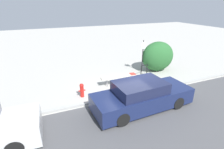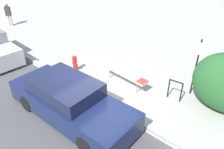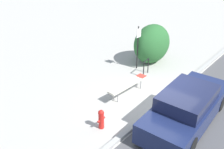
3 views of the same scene
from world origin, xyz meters
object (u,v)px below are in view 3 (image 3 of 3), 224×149
object	(u,v)px
bike_rack	(146,66)
sign_post	(138,44)
fire_hydrant	(101,119)
bench	(128,84)
parked_car_near	(187,107)

from	to	relation	value
bike_rack	sign_post	bearing A→B (deg)	67.92
fire_hydrant	bike_rack	bearing A→B (deg)	13.70
bike_rack	bench	bearing A→B (deg)	-167.81
bike_rack	fire_hydrant	size ratio (longest dim) A/B	1.08
bench	fire_hydrant	xyz separation A→B (m)	(-2.45, -0.66, -0.10)
bike_rack	parked_car_near	distance (m)	3.90
fire_hydrant	parked_car_near	size ratio (longest dim) A/B	0.16
bench	parked_car_near	world-z (taller)	parked_car_near
bench	parked_car_near	distance (m)	2.79
bench	bike_rack	size ratio (longest dim) A/B	2.70
fire_hydrant	parked_car_near	xyz separation A→B (m)	(2.34, -2.13, 0.23)
bench	bike_rack	xyz separation A→B (m)	(2.07, 0.45, -0.00)
bike_rack	parked_car_near	size ratio (longest dim) A/B	0.17
bench	sign_post	world-z (taller)	sign_post
bike_rack	sign_post	distance (m)	1.21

